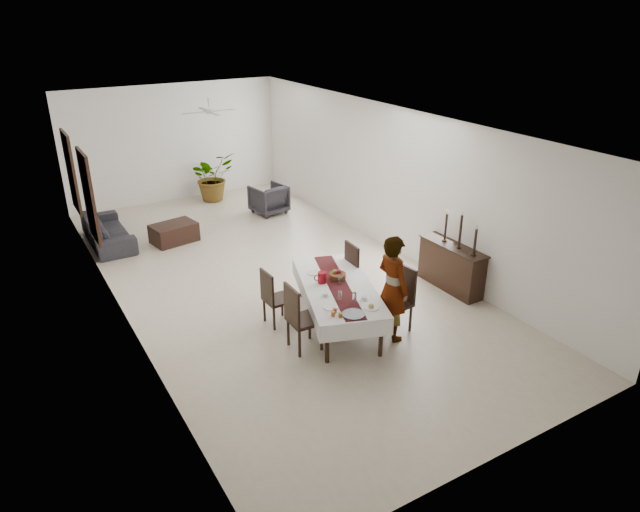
{
  "coord_description": "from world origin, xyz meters",
  "views": [
    {
      "loc": [
        -4.56,
        -9.56,
        5.16
      ],
      "look_at": [
        0.17,
        -1.63,
        1.05
      ],
      "focal_mm": 32.0,
      "sensor_mm": 36.0,
      "label": 1
    }
  ],
  "objects_px": {
    "dining_table_top": "(338,287)",
    "red_pitcher": "(322,277)",
    "sideboard_body": "(451,268)",
    "sofa": "(108,231)",
    "woman": "(393,288)"
  },
  "relations": [
    {
      "from": "woman",
      "to": "sofa",
      "type": "xyz_separation_m",
      "value": [
        -3.17,
        6.62,
        -0.6
      ]
    },
    {
      "from": "dining_table_top",
      "to": "woman",
      "type": "height_order",
      "value": "woman"
    },
    {
      "from": "dining_table_top",
      "to": "woman",
      "type": "distance_m",
      "value": 0.99
    },
    {
      "from": "woman",
      "to": "sofa",
      "type": "height_order",
      "value": "woman"
    },
    {
      "from": "sideboard_body",
      "to": "red_pitcher",
      "type": "bearing_deg",
      "value": 176.02
    },
    {
      "from": "red_pitcher",
      "to": "woman",
      "type": "bearing_deg",
      "value": -54.82
    },
    {
      "from": "dining_table_top",
      "to": "red_pitcher",
      "type": "height_order",
      "value": "red_pitcher"
    },
    {
      "from": "red_pitcher",
      "to": "sofa",
      "type": "height_order",
      "value": "red_pitcher"
    },
    {
      "from": "dining_table_top",
      "to": "red_pitcher",
      "type": "bearing_deg",
      "value": 149.04
    },
    {
      "from": "sideboard_body",
      "to": "sofa",
      "type": "bearing_deg",
      "value": 132.29
    },
    {
      "from": "sofa",
      "to": "red_pitcher",
      "type": "bearing_deg",
      "value": -156.06
    },
    {
      "from": "sideboard_body",
      "to": "woman",
      "type": "bearing_deg",
      "value": -158.3
    },
    {
      "from": "dining_table_top",
      "to": "woman",
      "type": "relative_size",
      "value": 1.3
    },
    {
      "from": "red_pitcher",
      "to": "sideboard_body",
      "type": "relative_size",
      "value": 0.13
    },
    {
      "from": "sofa",
      "to": "dining_table_top",
      "type": "bearing_deg",
      "value": -155.33
    }
  ]
}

